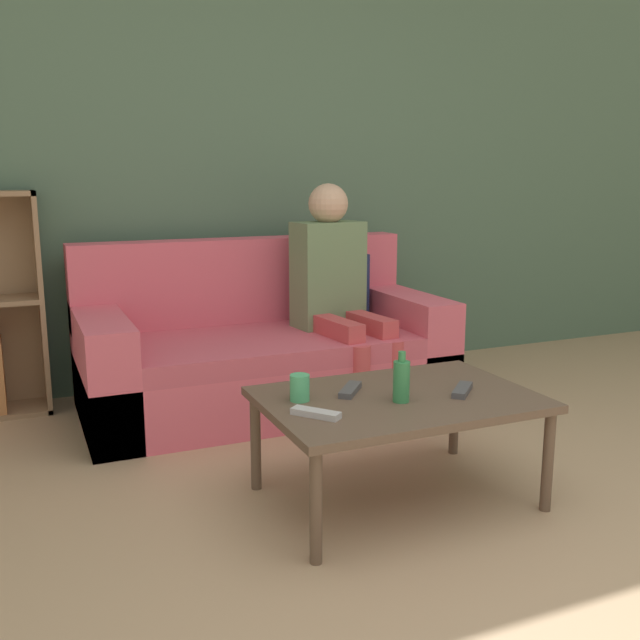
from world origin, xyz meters
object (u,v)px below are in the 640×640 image
(couch, at_px, (263,352))
(tv_remote_2, at_px, (462,390))
(person_adult, at_px, (335,280))
(cup_near, at_px, (300,388))
(tv_remote_0, at_px, (316,413))
(bottle, at_px, (401,380))
(coffee_table, at_px, (398,405))
(tv_remote_1, at_px, (350,390))

(couch, relative_size, tv_remote_2, 11.85)
(couch, bearing_deg, person_adult, -12.75)
(couch, distance_m, cup_near, 1.23)
(tv_remote_2, bearing_deg, couch, 147.82)
(tv_remote_0, height_order, bottle, bottle)
(coffee_table, height_order, tv_remote_0, tv_remote_0)
(bottle, bearing_deg, tv_remote_0, -175.59)
(couch, distance_m, tv_remote_1, 1.18)
(couch, xyz_separation_m, bottle, (0.06, -1.34, 0.20))
(coffee_table, xyz_separation_m, person_adult, (0.29, 1.19, 0.28))
(person_adult, relative_size, bottle, 6.29)
(person_adult, relative_size, cup_near, 12.05)
(person_adult, bearing_deg, cup_near, -127.43)
(couch, distance_m, tv_remote_0, 1.40)
(person_adult, distance_m, cup_near, 1.29)
(tv_remote_0, bearing_deg, bottle, -34.33)
(cup_near, relative_size, tv_remote_1, 0.59)
(tv_remote_1, relative_size, tv_remote_2, 1.04)
(tv_remote_0, relative_size, bottle, 0.89)
(cup_near, xyz_separation_m, tv_remote_2, (0.58, -0.15, -0.04))
(cup_near, relative_size, bottle, 0.52)
(tv_remote_1, xyz_separation_m, tv_remote_2, (0.38, -0.17, 0.00))
(tv_remote_1, height_order, tv_remote_2, same)
(coffee_table, relative_size, person_adult, 0.86)
(couch, bearing_deg, tv_remote_0, -101.73)
(couch, relative_size, cup_near, 19.31)
(cup_near, height_order, bottle, bottle)
(tv_remote_2, xyz_separation_m, bottle, (-0.26, 0.00, 0.07))
(tv_remote_0, relative_size, tv_remote_2, 1.05)
(person_adult, bearing_deg, coffee_table, -111.01)
(tv_remote_2, bearing_deg, coffee_table, -150.83)
(coffee_table, relative_size, bottle, 5.38)
(tv_remote_0, height_order, tv_remote_1, same)
(person_adult, bearing_deg, couch, 160.09)
(tv_remote_1, bearing_deg, couch, 126.64)
(couch, xyz_separation_m, coffee_table, (0.08, -1.27, 0.09))
(person_adult, relative_size, tv_remote_0, 7.03)
(person_adult, height_order, tv_remote_0, person_adult)
(tv_remote_2, bearing_deg, tv_remote_1, -159.09)
(couch, xyz_separation_m, tv_remote_2, (0.31, -1.34, 0.14))
(coffee_table, distance_m, tv_remote_2, 0.25)
(person_adult, height_order, tv_remote_2, person_adult)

